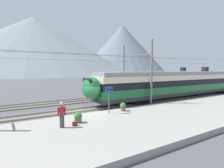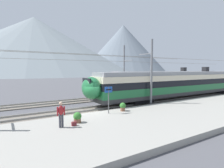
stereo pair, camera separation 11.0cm
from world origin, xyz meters
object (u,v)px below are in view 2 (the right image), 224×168
(train_far_track, at_px, (168,80))
(catenary_mast_mid, at_px, (150,71))
(potted_plant_by_shelter, at_px, (77,117))
(passenger_walking, at_px, (61,113))
(handbag_beside_passenger, at_px, (74,124))
(platform_sign, at_px, (109,94))
(train_near_platform, at_px, (185,83))
(potted_plant_platform_edge, at_px, (123,106))
(catenary_mast_far_side, at_px, (125,69))

(train_far_track, bearing_deg, catenary_mast_mid, -146.97)
(potted_plant_by_shelter, bearing_deg, train_far_track, 25.93)
(passenger_walking, distance_m, handbag_beside_passenger, 1.16)
(platform_sign, bearing_deg, train_far_track, 27.01)
(passenger_walking, relative_size, potted_plant_by_shelter, 2.27)
(potted_plant_by_shelter, bearing_deg, platform_sign, 19.68)
(train_near_platform, height_order, train_far_track, same)
(potted_plant_by_shelter, bearing_deg, potted_plant_platform_edge, 14.65)
(catenary_mast_far_side, relative_size, handbag_beside_passenger, 118.67)
(passenger_walking, bearing_deg, handbag_beside_passenger, -4.76)
(handbag_beside_passenger, xyz_separation_m, potted_plant_platform_edge, (5.22, 1.80, 0.29))
(potted_plant_by_shelter, bearing_deg, catenary_mast_far_side, 43.64)
(passenger_walking, relative_size, handbag_beside_passenger, 4.25)
(train_near_platform, distance_m, catenary_mast_far_side, 9.38)
(train_near_platform, distance_m, catenary_mast_mid, 8.68)
(potted_plant_by_shelter, bearing_deg, handbag_beside_passenger, -129.19)
(catenary_mast_far_side, height_order, passenger_walking, catenary_mast_far_side)
(catenary_mast_far_side, bearing_deg, train_far_track, -13.61)
(passenger_walking, xyz_separation_m, potted_plant_platform_edge, (6.05, 1.73, -0.52))
(catenary_mast_mid, distance_m, platform_sign, 6.78)
(train_near_platform, height_order, handbag_beside_passenger, train_near_platform)
(potted_plant_platform_edge, bearing_deg, passenger_walking, -164.02)
(potted_plant_by_shelter, bearing_deg, passenger_walking, -159.25)
(train_near_platform, height_order, platform_sign, train_near_platform)
(platform_sign, relative_size, potted_plant_by_shelter, 3.08)
(catenary_mast_mid, xyz_separation_m, platform_sign, (-6.31, -1.63, -1.85))
(train_near_platform, height_order, potted_plant_by_shelter, train_near_platform)
(train_near_platform, bearing_deg, catenary_mast_mid, -168.09)
(catenary_mast_far_side, bearing_deg, platform_sign, -130.85)
(catenary_mast_mid, bearing_deg, potted_plant_by_shelter, -163.75)
(platform_sign, height_order, potted_plant_platform_edge, platform_sign)
(catenary_mast_mid, height_order, potted_plant_by_shelter, catenary_mast_mid)
(handbag_beside_passenger, height_order, potted_plant_by_shelter, potted_plant_by_shelter)
(train_far_track, bearing_deg, potted_plant_platform_edge, -151.07)
(platform_sign, bearing_deg, catenary_mast_far_side, 49.15)
(potted_plant_platform_edge, bearing_deg, potted_plant_by_shelter, -165.35)
(train_near_platform, distance_m, potted_plant_platform_edge, 13.58)
(handbag_beside_passenger, bearing_deg, catenary_mast_mid, 18.45)
(train_far_track, distance_m, platform_sign, 19.81)
(train_near_platform, distance_m, passenger_walking, 19.82)
(potted_plant_platform_edge, bearing_deg, catenary_mast_mid, 17.81)
(platform_sign, xyz_separation_m, potted_plant_platform_edge, (1.54, 0.09, -1.26))
(catenary_mast_mid, bearing_deg, platform_sign, -165.56)
(catenary_mast_mid, bearing_deg, potted_plant_platform_edge, -162.19)
(train_far_track, xyz_separation_m, platform_sign, (-17.65, -9.00, -0.14))
(handbag_beside_passenger, bearing_deg, platform_sign, 24.90)
(train_near_platform, height_order, passenger_walking, train_near_platform)
(train_far_track, bearing_deg, potted_plant_by_shelter, -154.07)
(potted_plant_platform_edge, bearing_deg, train_far_track, 28.93)
(train_near_platform, relative_size, train_far_track, 1.22)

